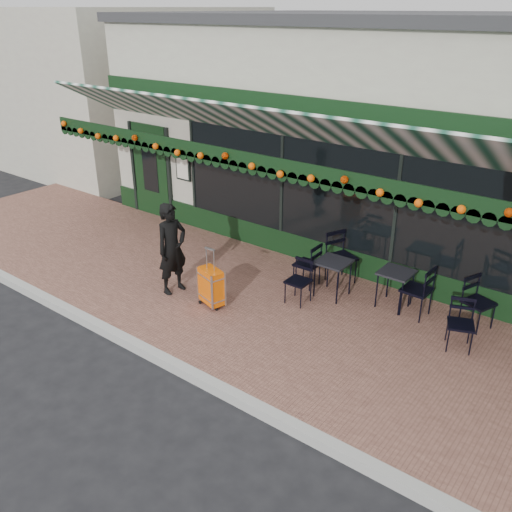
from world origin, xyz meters
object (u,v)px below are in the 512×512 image
Objects in this scene: chair_a_front at (461,325)px; chair_b_front at (298,282)px; cafe_table_b at (333,264)px; chair_b_left at (307,264)px; woman at (172,249)px; chair_a_left at (417,290)px; suitcase at (211,287)px; chair_a_right at (479,303)px; chair_b_right at (341,258)px; cafe_table_a at (396,275)px.

chair_b_front is (-2.67, -0.30, -0.00)m from chair_a_front.
chair_b_left reaches higher than cafe_table_b.
woman is 1.82× the size of chair_a_left.
suitcase is at bearing -82.65° from woman.
chair_a_front is (3.78, 1.28, 0.04)m from suitcase.
chair_a_right is at bearing 97.11° from chair_b_left.
chair_b_right reaches higher than cafe_table_b.
cafe_table_b is at bearing 83.90° from chair_b_left.
chair_a_right is at bearing 11.53° from cafe_table_b.
cafe_table_b is 0.59m from chair_b_right.
suitcase is 1.25× the size of chair_b_left.
chair_a_front is at bearing -68.03° from woman.
cafe_table_b is 0.70× the size of chair_b_right.
chair_a_front is at bearing 82.25° from chair_b_left.
cafe_table_b is (2.33, 1.57, -0.22)m from woman.
chair_a_front is at bearing -160.51° from chair_a_right.
chair_b_left reaches higher than chair_a_front.
chair_a_left is 1.94m from chair_b_front.
cafe_table_a is at bearing 53.53° from suitcase.
cafe_table_b is at bearing -49.59° from woman.
chair_b_right is at bearing 168.07° from cafe_table_a.
woman is 2.11× the size of chair_b_front.
woman reaches higher than cafe_table_b.
chair_a_left is at bearing 24.44° from chair_b_front.
cafe_table_b is 0.70m from chair_b_front.
chair_a_right is 1.09× the size of chair_b_front.
chair_b_front is at bearing -62.39° from chair_a_left.
chair_a_left is at bearing -57.73° from woman.
woman is 5.13m from chair_a_right.
suitcase is 4.31m from chair_a_right.
chair_a_right is at bearing 44.75° from suitcase.
chair_a_right is (2.35, 0.48, -0.17)m from cafe_table_b.
cafe_table_b is at bearing -142.07° from chair_b_right.
cafe_table_a is 0.78× the size of chair_b_left.
suitcase is 1.34× the size of chair_a_front.
chair_a_right reaches higher than cafe_table_b.
woman is 1.93× the size of chair_a_right.
cafe_table_a is 0.98× the size of cafe_table_b.
chair_b_left is (-2.91, -0.43, -0.01)m from chair_a_right.
chair_a_right is at bearing -59.89° from woman.
cafe_table_b is 2.40m from chair_a_right.
cafe_table_b is at bearing 122.67° from chair_a_right.
chair_a_front is 2.68m from chair_b_front.
chair_a_right reaches higher than chair_a_front.
chair_a_left is (0.40, -0.06, -0.13)m from cafe_table_a.
suitcase is at bearing -139.06° from chair_b_front.
chair_a_left is 1.60m from chair_b_right.
cafe_table_b is at bearing -77.53° from chair_a_left.
suitcase is (0.88, 0.01, -0.47)m from woman.
suitcase reaches higher than chair_a_left.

